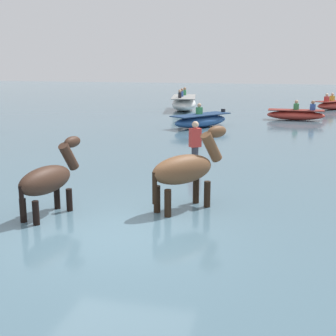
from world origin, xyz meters
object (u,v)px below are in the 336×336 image
Objects in this scene: horse_lead_bay at (186,171)px; person_wading_close at (195,147)px; boat_distant_west at (201,121)px; boat_distant_east at (333,105)px; boat_near_port at (184,103)px; horse_trailing_dark_bay at (48,182)px; boat_far_inshore at (296,115)px.

horse_lead_bay is 1.25× the size of person_wading_close.
boat_distant_east is at bearing 56.24° from boat_distant_west.
boat_near_port is 9.12m from boat_distant_east.
horse_trailing_dark_bay is at bearing -107.64° from boat_distant_east.
boat_distant_east is (8.72, 2.69, -0.13)m from boat_near_port.
boat_distant_west is 1.27× the size of boat_distant_east.
boat_near_port is at bearing 153.12° from boat_far_inshore.
horse_lead_bay reaches higher than boat_distant_west.
horse_trailing_dark_bay reaches higher than boat_distant_west.
boat_near_port reaches higher than boat_far_inshore.
person_wading_close is (-5.33, -16.90, 0.15)m from boat_distant_east.
boat_near_port reaches higher than boat_distant_east.
horse_lead_bay reaches higher than horse_trailing_dark_bay.
boat_distant_east reaches higher than boat_far_inshore.
boat_distant_east is (7.10, 22.33, -0.38)m from horse_trailing_dark_bay.
horse_lead_bay reaches higher than boat_distant_east.
horse_lead_bay is 0.66× the size of boat_distant_west.
boat_distant_west is (-1.77, 11.67, -0.48)m from horse_lead_bay.
person_wading_close is at bearing 71.91° from horse_trailing_dark_bay.
boat_far_inshore is 6.37m from boat_distant_east.
boat_distant_west is at bearing -138.34° from boat_far_inshore.
boat_distant_west is 11.60m from boat_distant_east.
boat_far_inshore is 1.72× the size of person_wading_close.
boat_far_inshore is 7.20m from boat_near_port.
horse_trailing_dark_bay is 1.14× the size of person_wading_close.
boat_far_inshore is 11.37m from person_wading_close.
boat_distant_east is at bearing 72.50° from person_wading_close.
horse_lead_bay is at bearing -81.58° from person_wading_close.
boat_near_port is at bearing 94.70° from horse_trailing_dark_bay.
boat_near_port is (-1.61, 19.64, -0.25)m from horse_trailing_dark_bay.
horse_lead_bay is at bearing -81.38° from boat_distant_west.
boat_near_port is (-6.42, 3.26, 0.15)m from boat_far_inshore.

